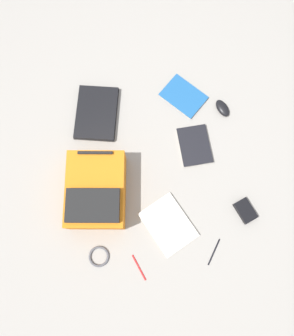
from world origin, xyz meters
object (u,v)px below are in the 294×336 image
Objects in this scene: book_blue at (168,225)px; pen_blue at (214,252)px; book_comic at (194,146)px; book_red at (183,96)px; laptop at (97,113)px; computer_mouse at (223,108)px; backpack at (96,192)px; cable_coil at (99,256)px; power_brick at (245,211)px; pen_black at (139,268)px.

pen_blue is at bearing -45.54° from book_blue.
book_red is (0.03, 0.30, -0.00)m from book_comic.
computer_mouse reaches higher than laptop.
backpack reaches higher than book_red.
book_red is at bearing 67.42° from book_blue.
pen_blue is (-0.09, -0.87, -0.00)m from book_red.
laptop is 3.56× the size of cable_coil.
laptop is 3.43× the size of computer_mouse.
power_brick is (0.13, -0.71, 0.01)m from book_red.
laptop is 0.99m from pen_blue.
book_comic is 1.97× the size of power_brick.
pen_black is (-0.61, -0.13, -0.01)m from power_brick.
backpack is 0.79m from power_brick.
cable_coil is at bearing -132.05° from book_red.
book_red is 0.23m from computer_mouse.
computer_mouse is 0.76× the size of pen_blue.
power_brick is 0.83× the size of pen_blue.
laptop is 1.16× the size of book_blue.
laptop is 0.87m from pen_black.
book_comic is 0.78m from cable_coil.
pen_blue is at bearing -96.62° from book_comic.
book_red is at bearing -2.67° from laptop.
cable_coil is (-0.39, -0.06, -0.00)m from book_blue.
pen_black is at bearing -88.63° from laptop.
book_blue reaches higher than book_red.
book_red is 2.76× the size of cable_coil.
book_comic is 0.30m from book_red.
backpack is 3.71× the size of power_brick.
computer_mouse is at bearing 46.66° from pen_black.
backpack reaches higher than computer_mouse.
book_comic is 0.44m from power_brick.
book_red is 2.07× the size of pen_black.
book_red is at bearing 35.50° from backpack.
laptop reaches higher than book_comic.
pen_black is (0.18, -0.11, -0.00)m from cable_coil.
book_blue is (0.32, -0.25, -0.08)m from backpack.
pen_blue is (0.51, -0.45, -0.08)m from backpack.
backpack is 0.68m from pen_blue.
backpack is at bearing 105.11° from pen_black.
computer_mouse reaches higher than book_blue.
book_red is 2.02× the size of pen_blue.
pen_black reaches higher than pen_blue.
book_red and cable_coil have the same top height.
cable_coil is at bearing -177.96° from power_brick.
pen_blue is at bearing -12.79° from cable_coil.
backpack reaches higher than pen_blue.
book_blue is at bearing -124.22° from book_comic.
power_brick reaches higher than book_blue.
cable_coil reaches higher than pen_black.
pen_blue is at bearing -3.70° from pen_black.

